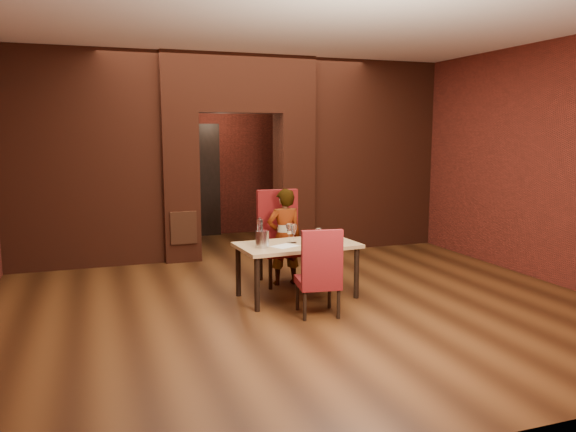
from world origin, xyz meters
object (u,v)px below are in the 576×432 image
at_px(chair_far, 283,238).
at_px(wine_glass_b, 294,234).
at_px(wine_glass_a, 289,233).
at_px(person_seated, 284,237).
at_px(wine_glass_c, 318,236).
at_px(wine_bucket, 262,239).
at_px(potted_plant, 321,264).
at_px(chair_near, 318,271).
at_px(water_bottle, 260,230).
at_px(dining_table, 297,270).

distance_m(chair_far, wine_glass_b, 0.65).
bearing_deg(wine_glass_a, person_seated, 77.16).
bearing_deg(wine_glass_c, wine_glass_b, 144.73).
height_order(wine_bucket, potted_plant, wine_bucket).
distance_m(wine_glass_b, wine_bucket, 0.46).
distance_m(chair_near, water_bottle, 1.01).
relative_size(dining_table, chair_far, 1.16).
bearing_deg(wine_bucket, wine_glass_b, 16.65).
bearing_deg(wine_glass_c, person_seated, 103.08).
height_order(wine_glass_a, wine_glass_b, wine_glass_a).
height_order(dining_table, person_seated, person_seated).
bearing_deg(water_bottle, person_seated, 43.79).
distance_m(chair_far, water_bottle, 0.71).
bearing_deg(potted_plant, dining_table, -129.16).
height_order(wine_glass_c, wine_bucket, wine_bucket).
distance_m(person_seated, wine_glass_c, 0.78).
bearing_deg(dining_table, chair_far, 82.26).
xyz_separation_m(wine_glass_c, potted_plant, (0.44, 0.94, -0.58)).
height_order(chair_near, wine_glass_a, chair_near).
bearing_deg(wine_glass_c, dining_table, 149.42).
xyz_separation_m(wine_glass_b, potted_plant, (0.69, 0.76, -0.60)).
relative_size(chair_near, water_bottle, 3.14).
distance_m(chair_far, wine_glass_c, 0.83).
relative_size(dining_table, person_seated, 1.12).
xyz_separation_m(chair_far, wine_glass_b, (-0.07, -0.62, 0.16)).
bearing_deg(water_bottle, wine_bucket, -101.13).
relative_size(chair_near, person_seated, 0.77).
distance_m(wine_glass_b, wine_glass_c, 0.31).
bearing_deg(wine_glass_c, wine_bucket, 176.05).
xyz_separation_m(chair_far, wine_bucket, (-0.51, -0.75, 0.15)).
height_order(person_seated, wine_glass_c, person_seated).
distance_m(dining_table, potted_plant, 1.05).
height_order(dining_table, wine_glass_c, wine_glass_c).
relative_size(wine_glass_c, water_bottle, 0.61).
distance_m(chair_near, wine_glass_a, 0.83).
relative_size(chair_far, wine_bucket, 6.28).
height_order(person_seated, wine_bucket, person_seated).
xyz_separation_m(wine_glass_c, wine_bucket, (-0.69, 0.05, 0.00)).
height_order(chair_near, potted_plant, chair_near).
height_order(chair_far, water_bottle, chair_far).
distance_m(chair_far, wine_glass_a, 0.63).
bearing_deg(water_bottle, wine_glass_a, -15.35).
distance_m(wine_bucket, potted_plant, 1.55).
height_order(chair_far, person_seated, person_seated).
height_order(chair_far, wine_glass_a, chair_far).
bearing_deg(wine_glass_c, wine_glass_a, 145.19).
bearing_deg(person_seated, chair_far, -79.37).
xyz_separation_m(dining_table, wine_glass_a, (-0.07, 0.07, 0.45)).
xyz_separation_m(dining_table, wine_glass_c, (0.22, -0.13, 0.43)).
xyz_separation_m(person_seated, water_bottle, (-0.47, -0.45, 0.19)).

